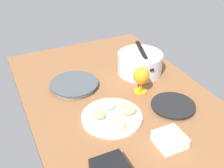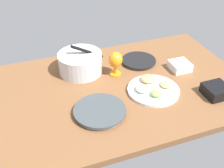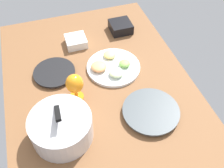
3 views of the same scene
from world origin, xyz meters
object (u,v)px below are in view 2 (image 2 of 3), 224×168
Objects in this scene: hurricane_glass_orange at (115,61)px; dinner_plate_left at (100,111)px; mixing_bowl at (80,62)px; square_bowl_white at (180,66)px; square_bowl_black at (216,90)px; fruit_platter at (153,88)px; dinner_plate_right at (139,61)px.

dinner_plate_left is at bearing -123.00° from hurricane_glass_orange.
mixing_bowl is 2.34× the size of square_bowl_white.
hurricane_glass_orange is 1.17× the size of square_bowl_black.
hurricane_glass_orange is at bearing -28.39° from mixing_bowl.
fruit_platter is 1.93× the size of hurricane_glass_orange.
square_bowl_black reaches higher than square_bowl_white.
hurricane_glass_orange is at bearing -157.84° from dinner_plate_right.
hurricane_glass_orange is 45.13cm from square_bowl_white.
mixing_bowl reaches higher than square_bowl_white.
fruit_platter is 2.47× the size of square_bowl_white.
dinner_plate_right is 1.47× the size of hurricane_glass_orange.
mixing_bowl is 87.61cm from square_bowl_black.
hurricane_glass_orange reaches higher than fruit_platter.
square_bowl_black is at bearing -37.45° from mixing_bowl.
hurricane_glass_orange is (22.07, 33.97, 8.93)cm from dinner_plate_left.
dinner_plate_left is 2.07× the size of square_bowl_black.
square_bowl_black is at bearing -40.76° from hurricane_glass_orange.
dinner_plate_right is 57.73cm from square_bowl_black.
dinner_plate_right is 0.80× the size of mixing_bowl.
dinner_plate_left is 1.21× the size of dinner_plate_right.
hurricane_glass_orange reaches higher than dinner_plate_left.
square_bowl_white is (64.23, -20.71, -4.31)cm from mixing_bowl.
fruit_platter is at bearing 153.46° from square_bowl_black.
fruit_platter reaches higher than dinner_plate_right.
fruit_platter is (-5.98, -33.75, 0.55)cm from dinner_plate_right.
dinner_plate_right is (43.08, 42.54, -0.34)cm from dinner_plate_left.
dinner_plate_left is at bearing -135.37° from dinner_plate_right.
dinner_plate_right is 42.29cm from mixing_bowl.
hurricane_glass_orange is (-21.02, -8.56, 9.28)cm from dinner_plate_right.
dinner_plate_left is 45.57cm from mixing_bowl.
hurricane_glass_orange is (-15.04, 25.18, 8.72)cm from fruit_platter.
dinner_plate_right is 1.88× the size of square_bowl_white.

